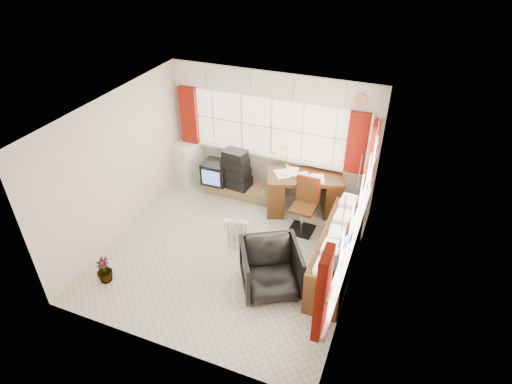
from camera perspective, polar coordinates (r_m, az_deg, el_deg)
ground at (r=7.29m, az=-3.48°, el=-8.08°), size 4.00×4.00×0.00m
room_walls at (r=6.40m, az=-3.93°, el=2.00°), size 4.00×4.00×4.00m
window_back at (r=8.23m, az=1.94°, el=5.32°), size 3.70×0.12×3.60m
window_right at (r=6.27m, az=12.67°, el=-5.81°), size 0.12×3.70×3.60m
curtains at (r=6.89m, az=6.36°, el=3.94°), size 3.83×3.83×1.15m
overhead_cabinets at (r=6.58m, az=7.40°, el=10.09°), size 3.98×3.98×0.48m
desk at (r=8.02m, az=6.42°, el=0.07°), size 1.52×1.10×0.82m
desk_lamp at (r=7.99m, az=4.20°, el=5.40°), size 0.15×0.12×0.42m
task_chair at (r=7.54m, az=6.58°, el=-1.45°), size 0.44×0.46×1.01m
office_chair at (r=6.43m, az=1.99°, el=-10.19°), size 1.16×1.17×0.79m
radiator at (r=7.28m, az=-2.45°, el=-5.88°), size 0.38×0.21×0.54m
credenza at (r=6.80m, az=10.64°, el=-8.00°), size 0.50×2.00×0.85m
file_tray at (r=5.97m, az=9.79°, el=-9.60°), size 0.30×0.36×0.11m
tv_bench at (r=8.65m, az=-2.10°, el=0.51°), size 1.40×0.50×0.25m
crt_tv at (r=8.53m, az=-5.38°, el=2.61°), size 0.49×0.46×0.44m
hifi_stack at (r=8.31m, az=-2.75°, el=2.91°), size 0.61×0.42×0.79m
mini_fridge at (r=9.05m, az=-9.23°, el=3.99°), size 0.64×0.65×0.87m
spray_bottle_a at (r=8.35m, az=0.97°, el=-0.61°), size 0.12×0.12×0.30m
spray_bottle_b at (r=7.70m, az=-1.60°, el=-4.44°), size 0.09×0.10×0.20m
flower_vase at (r=7.06m, az=-19.59°, el=-9.76°), size 0.30×0.30×0.44m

